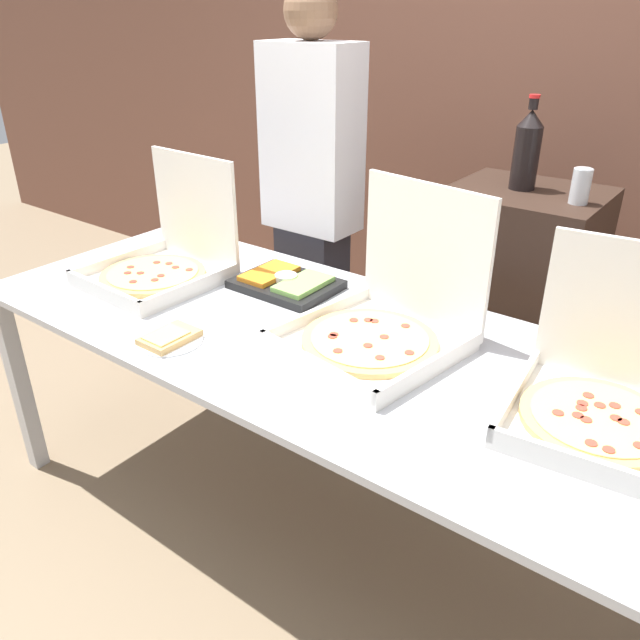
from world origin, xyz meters
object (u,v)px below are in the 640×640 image
Objects in this scene: pizza_box_far_right at (384,319)px; pizza_box_near_right at (164,258)px; soda_can_silver at (581,186)px; pizza_box_near_left at (606,394)px; paper_plate_front_left at (169,338)px; soda_bottle at (527,149)px; veggie_tray at (286,283)px; person_guest_cap at (312,208)px.

pizza_box_far_right is 1.17× the size of pizza_box_near_right.
pizza_box_near_left is at bearing -66.35° from soda_can_silver.
pizza_box_far_right is at bearing 36.58° from paper_plate_front_left.
soda_bottle reaches higher than soda_can_silver.
soda_bottle is 0.26m from soda_can_silver.
paper_plate_front_left is at bearing -92.69° from veggie_tray.
veggie_tray is at bearing 87.31° from paper_plate_front_left.
soda_bottle is at bearing 117.82° from pizza_box_near_left.
pizza_box_near_right is 1.32× the size of veggie_tray.
soda_bottle is at bearing 44.98° from pizza_box_near_right.
person_guest_cap is at bearing -163.24° from soda_bottle.
soda_bottle reaches higher than veggie_tray.
person_guest_cap is (-0.82, -0.25, -0.31)m from soda_bottle.
person_guest_cap is (-1.40, 0.63, 0.07)m from pizza_box_near_left.
soda_can_silver reaches higher than veggie_tray.
soda_bottle is (-0.59, 0.88, 0.38)m from pizza_box_near_left.
person_guest_cap is (0.18, 0.68, 0.07)m from pizza_box_near_right.
veggie_tray is at bearing 173.55° from pizza_box_far_right.
pizza_box_near_left is 1.16m from veggie_tray.
veggie_tray is 1.02m from soda_bottle.
pizza_box_far_right is 1.16× the size of pizza_box_near_left.
person_guest_cap reaches higher than paper_plate_front_left.
pizza_box_near_right reaches higher than paper_plate_front_left.
pizza_box_near_right is 1.53m from soda_can_silver.
pizza_box_far_right is 0.90m from soda_can_silver.
pizza_box_near_left is 1.12m from soda_bottle.
pizza_box_near_left is at bearing 155.76° from person_guest_cap.
veggie_tray is 1.09m from soda_can_silver.
pizza_box_near_left is 0.93m from soda_can_silver.
soda_can_silver is at bearing 36.88° from pizza_box_near_right.
paper_plate_front_left is (0.41, -0.33, -0.07)m from pizza_box_near_right.
soda_bottle is (0.06, 0.87, 0.37)m from pizza_box_far_right.
soda_bottle reaches higher than pizza_box_near_left.
pizza_box_near_left is 2.37× the size of paper_plate_front_left.
soda_bottle reaches higher than paper_plate_front_left.
pizza_box_far_right is 4.47× the size of soda_can_silver.
person_guest_cap reaches higher than pizza_box_near_left.
person_guest_cap reaches higher than pizza_box_far_right.
person_guest_cap is (-0.25, 0.48, 0.12)m from veggie_tray.
pizza_box_far_right is at bearing 5.69° from pizza_box_near_right.
pizza_box_near_right reaches higher than pizza_box_near_left.
soda_bottle is at bearing 52.10° from veggie_tray.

